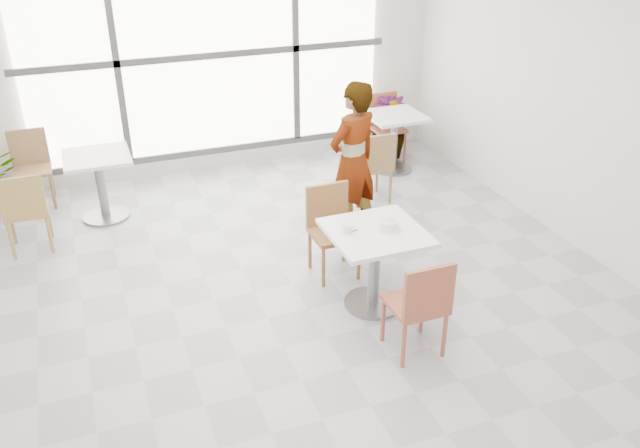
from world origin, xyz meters
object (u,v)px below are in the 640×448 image
object	(u,v)px
oatmeal_bowl	(388,225)
bg_chair_right_far	(385,122)
main_table	(375,254)
bg_table_right	(394,134)
bg_chair_left_near	(25,208)
coffee_cup	(348,229)
plant_right	(389,126)
chair_far	(331,224)
bg_chair_left_far	(31,163)
person	(353,162)
bg_chair_right_near	(374,163)
bg_table_left	(100,178)
chair_near	(421,302)

from	to	relation	value
oatmeal_bowl	bg_chair_right_far	world-z (taller)	bg_chair_right_far
main_table	bg_table_right	bearing A→B (deg)	60.23
oatmeal_bowl	bg_chair_left_near	world-z (taller)	bg_chair_left_near
main_table	coffee_cup	size ratio (longest dim) A/B	5.03
coffee_cup	plant_right	bearing A→B (deg)	57.91
chair_far	bg_chair_left_far	world-z (taller)	same
main_table	person	distance (m)	1.37
oatmeal_bowl	bg_chair_left_far	xyz separation A→B (m)	(-2.90, 3.38, -0.29)
bg_chair_right_far	plant_right	world-z (taller)	bg_chair_right_far
coffee_cup	bg_chair_right_near	xyz separation A→B (m)	(1.13, 1.87, -0.28)
bg_table_left	plant_right	bearing A→B (deg)	7.91
main_table	oatmeal_bowl	world-z (taller)	oatmeal_bowl
chair_far	bg_table_right	world-z (taller)	chair_far
bg_chair_right_far	plant_right	bearing A→B (deg)	-11.94
bg_chair_right_far	oatmeal_bowl	bearing A→B (deg)	-115.84
plant_right	chair_far	bearing A→B (deg)	-126.72
plant_right	bg_chair_right_near	bearing A→B (deg)	-123.43
person	bg_table_right	distance (m)	1.95
chair_far	bg_table_right	distance (m)	2.67
coffee_cup	bg_chair_right_near	world-z (taller)	bg_chair_right_near
chair_near	oatmeal_bowl	distance (m)	0.81
coffee_cup	bg_chair_left_far	bearing A→B (deg)	127.74
main_table	bg_table_left	bearing A→B (deg)	128.00
bg_chair_right_far	plant_right	size ratio (longest dim) A/B	1.01
person	bg_table_right	xyz separation A→B (m)	(1.23, 1.47, -0.35)
bg_chair_left_far	plant_right	world-z (taller)	bg_chair_left_far
bg_table_left	bg_chair_right_near	world-z (taller)	bg_chair_right_near
bg_chair_right_near	main_table	bearing A→B (deg)	65.07
bg_chair_left_near	bg_chair_left_far	bearing A→B (deg)	-92.51
bg_table_left	oatmeal_bowl	bearing A→B (deg)	-50.69
bg_chair_right_near	plant_right	size ratio (longest dim) A/B	1.01
oatmeal_bowl	bg_chair_left_near	bearing A→B (deg)	144.12
coffee_cup	bg_chair_right_far	bearing A→B (deg)	58.85
bg_chair_left_far	coffee_cup	bearing A→B (deg)	-52.26
bg_table_right	bg_chair_left_far	distance (m)	4.40
chair_near	person	xyz separation A→B (m)	(0.32, 2.05, 0.34)
bg_table_left	plant_right	xyz separation A→B (m)	(3.81, 0.53, -0.06)
person	bg_chair_right_far	bearing A→B (deg)	-145.58
oatmeal_bowl	bg_chair_right_far	xyz separation A→B (m)	(1.56, 3.22, -0.29)
bg_table_right	plant_right	distance (m)	0.47
coffee_cup	bg_table_left	world-z (taller)	coffee_cup
chair_near	person	distance (m)	2.10
oatmeal_bowl	bg_chair_right_far	distance (m)	3.58
main_table	bg_table_left	size ratio (longest dim) A/B	1.07
chair_far	main_table	bearing A→B (deg)	-79.65
chair_near	coffee_cup	xyz separation A→B (m)	(-0.26, 0.83, 0.28)
bg_table_right	bg_chair_left_near	bearing A→B (deg)	-171.84
plant_right	main_table	bearing A→B (deg)	-118.46
plant_right	bg_chair_left_far	bearing A→B (deg)	177.79
oatmeal_bowl	bg_chair_right_far	size ratio (longest dim) A/B	0.24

